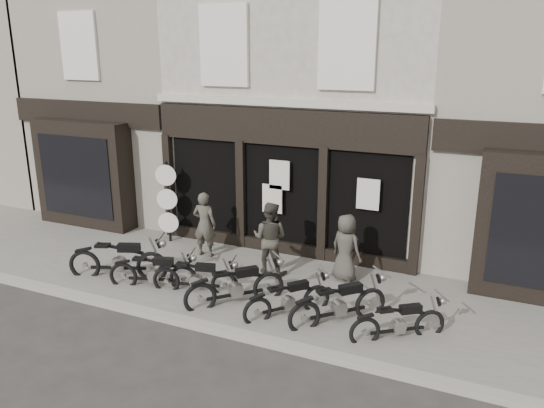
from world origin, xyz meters
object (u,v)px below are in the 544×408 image
at_px(motorcycle_4, 289,302).
at_px(man_right, 346,248).
at_px(motorcycle_1, 154,275).
at_px(advert_sign_post, 168,205).
at_px(motorcycle_6, 399,325).
at_px(man_left, 205,224).
at_px(motorcycle_2, 196,280).
at_px(motorcycle_3, 236,289).
at_px(motorcycle_5, 339,307).
at_px(motorcycle_0, 119,263).
at_px(man_centre, 270,238).

bearing_deg(motorcycle_4, man_right, 25.54).
xyz_separation_m(motorcycle_1, advert_sign_post, (-1.39, 2.60, 0.77)).
bearing_deg(motorcycle_6, man_left, 122.64).
bearing_deg(motorcycle_2, motorcycle_3, -21.45).
xyz_separation_m(motorcycle_2, motorcycle_6, (4.51, -0.14, -0.01)).
height_order(motorcycle_3, motorcycle_6, motorcycle_3).
distance_m(motorcycle_3, motorcycle_6, 3.44).
relative_size(motorcycle_2, motorcycle_4, 1.19).
xyz_separation_m(motorcycle_6, man_right, (-1.67, 2.09, 0.55)).
relative_size(motorcycle_4, motorcycle_5, 0.93).
bearing_deg(motorcycle_1, motorcycle_3, -17.25).
distance_m(motorcycle_1, man_left, 2.18).
bearing_deg(motorcycle_4, motorcycle_6, -49.60).
bearing_deg(motorcycle_6, motorcycle_5, 136.59).
height_order(motorcycle_0, motorcycle_2, motorcycle_0).
relative_size(motorcycle_3, motorcycle_5, 1.00).
height_order(motorcycle_2, man_left, man_left).
height_order(motorcycle_3, man_centre, man_centre).
relative_size(motorcycle_1, man_centre, 1.13).
xyz_separation_m(motorcycle_5, man_centre, (-2.23, 1.59, 0.59)).
relative_size(motorcycle_2, man_right, 1.22).
bearing_deg(advert_sign_post, man_left, -36.91).
height_order(motorcycle_3, man_left, man_left).
distance_m(motorcycle_1, man_right, 4.42).
distance_m(motorcycle_6, man_centre, 3.91).
xyz_separation_m(man_right, advert_sign_post, (-5.24, 0.48, 0.25)).
xyz_separation_m(motorcycle_2, man_left, (-0.94, 1.93, 0.60)).
distance_m(motorcycle_4, man_centre, 2.21).
relative_size(motorcycle_0, motorcycle_1, 1.13).
height_order(motorcycle_0, motorcycle_6, motorcycle_0).
xyz_separation_m(motorcycle_0, man_centre, (3.17, 1.65, 0.55)).
relative_size(motorcycle_5, man_left, 1.02).
bearing_deg(motorcycle_1, advert_sign_post, 99.93).
height_order(motorcycle_0, motorcycle_1, motorcycle_0).
bearing_deg(man_left, man_right, 174.59).
bearing_deg(motorcycle_4, motorcycle_1, 130.98).
bearing_deg(man_centre, motorcycle_1, 37.52).
distance_m(motorcycle_0, man_centre, 3.61).
bearing_deg(man_right, man_centre, 31.89).
bearing_deg(man_centre, man_right, -171.41).
distance_m(motorcycle_2, motorcycle_6, 4.51).
bearing_deg(man_centre, advert_sign_post, -16.29).
bearing_deg(motorcycle_2, advert_sign_post, 120.02).
xyz_separation_m(man_left, man_centre, (2.00, -0.33, 0.03)).
distance_m(motorcycle_1, motorcycle_5, 4.32).
height_order(motorcycle_2, motorcycle_3, motorcycle_3).
xyz_separation_m(motorcycle_3, man_right, (1.76, 2.09, 0.49)).
relative_size(motorcycle_2, motorcycle_6, 1.18).
bearing_deg(motorcycle_0, motorcycle_3, -22.69).
bearing_deg(man_left, motorcycle_3, 128.45).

